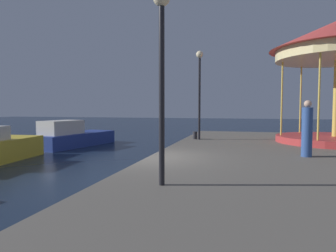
{
  "coord_description": "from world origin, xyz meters",
  "views": [
    {
      "loc": [
        3.11,
        -9.39,
        2.43
      ],
      "look_at": [
        -0.3,
        3.72,
        1.6
      ],
      "focal_mm": 31.6,
      "sensor_mm": 36.0,
      "label": 1
    }
  ],
  "objects": [
    {
      "name": "motorboat_blue",
      "position": [
        -7.46,
        7.08,
        0.62
      ],
      "size": [
        3.13,
        5.87,
        1.67
      ],
      "color": "navy",
      "rests_on": "ground"
    },
    {
      "name": "bollard_center",
      "position": [
        0.59,
        5.9,
        1.0
      ],
      "size": [
        0.24,
        0.24,
        0.4
      ],
      "primitive_type": "cylinder",
      "color": "#2D2D33",
      "rests_on": "quay_dock"
    },
    {
      "name": "ground_plane",
      "position": [
        0.0,
        0.0,
        0.0
      ],
      "size": [
        120.0,
        120.0,
        0.0
      ],
      "primitive_type": "plane",
      "color": "#162338"
    },
    {
      "name": "lamp_post_far_end",
      "position": [
        0.84,
        5.74,
        3.88
      ],
      "size": [
        0.36,
        0.36,
        4.53
      ],
      "color": "black",
      "rests_on": "quay_dock"
    },
    {
      "name": "person_far_corner",
      "position": [
        5.13,
        1.29,
        1.69
      ],
      "size": [
        0.34,
        0.34,
        1.89
      ],
      "color": "#2D4C8C",
      "rests_on": "quay_dock"
    },
    {
      "name": "lamp_post_mid_promenade",
      "position": [
        1.43,
        -3.44,
        3.6
      ],
      "size": [
        0.36,
        0.36,
        4.06
      ],
      "color": "black",
      "rests_on": "quay_dock"
    }
  ]
}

